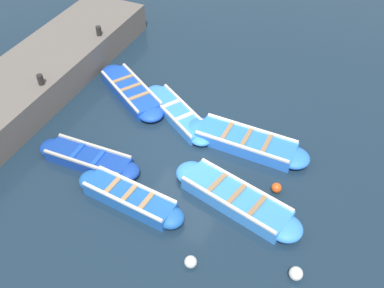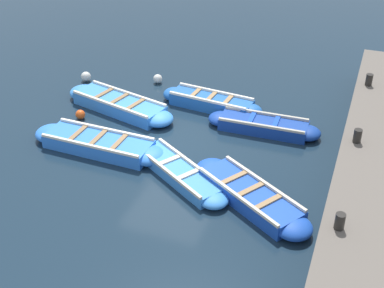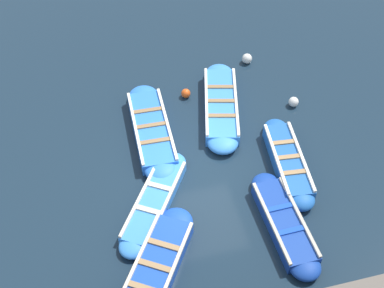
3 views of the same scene
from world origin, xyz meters
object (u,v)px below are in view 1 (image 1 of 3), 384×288
Objects in this scene: bollard_north at (99,31)px; boat_near_quay at (130,198)px; boat_end_of_row at (236,199)px; buoy_orange_near at (191,262)px; buoy_yellow_far at (296,274)px; boat_drifting at (131,92)px; boat_bow_out at (177,113)px; boat_far_corner at (246,142)px; boat_mid_row at (88,159)px; buoy_white_drifting at (276,188)px; bollard_mid_north at (40,80)px.

boat_near_quay is at bearing 128.23° from bollard_north.
buoy_orange_near is (0.33, 2.25, -0.04)m from boat_end_of_row.
boat_drifting is at bearing -32.82° from buoy_yellow_far.
boat_near_quay is (-0.41, 3.85, 0.05)m from boat_bow_out.
boat_far_corner is 1.12× the size of boat_drifting.
boat_near_quay is 1.02× the size of boat_mid_row.
bollard_north is at bearing -45.01° from buoy_orange_near.
buoy_orange_near is 3.37m from buoy_white_drifting.
boat_far_corner reaches higher than boat_mid_row.
bollard_north reaches higher than buoy_white_drifting.
boat_drifting is 12.29× the size of buoy_white_drifting.
boat_near_quay is 10.91× the size of buoy_orange_near.
boat_mid_row is at bearing 149.84° from bollard_mid_north.
boat_drifting is at bearing -81.48° from boat_mid_row.
boat_far_corner is 11.87× the size of buoy_yellow_far.
buoy_yellow_far is at bearing 116.19° from buoy_white_drifting.
buoy_white_drifting is at bearing -63.81° from buoy_yellow_far.
boat_drifting is at bearing -20.15° from buoy_white_drifting.
boat_bow_out reaches higher than buoy_yellow_far.
bollard_north is 1.12× the size of buoy_orange_near.
boat_drifting is 4.86m from boat_near_quay.
buoy_orange_near is (-2.32, 1.10, -0.05)m from boat_near_quay.
buoy_yellow_far is at bearing 147.18° from boat_drifting.
bollard_mid_north reaches higher than boat_bow_out.
boat_bow_out is 2.03m from boat_drifting.
boat_near_quay is 10.07× the size of buoy_yellow_far.
boat_mid_row reaches higher than buoy_orange_near.
boat_mid_row is (1.89, -0.82, -0.02)m from boat_near_quay.
buoy_white_drifting is at bearing -134.64° from boat_end_of_row.
bollard_mid_north reaches higher than boat_drifting.
buoy_orange_near is at bearing 118.89° from boat_bow_out.
boat_mid_row is 11.46× the size of buoy_white_drifting.
boat_far_corner is 4.04m from boat_near_quay.
boat_drifting is 8.48m from buoy_yellow_far.
boat_bow_out reaches higher than buoy_orange_near.
bollard_north is at bearing -35.79° from boat_drifting.
boat_mid_row is at bearing 98.52° from boat_drifting.
boat_far_corner is 1.95m from buoy_white_drifting.
buoy_white_drifting is at bearing -167.19° from boat_mid_row.
boat_end_of_row is at bearing 138.65° from boat_bow_out.
boat_bow_out is 9.75× the size of bollard_mid_north.
bollard_north is at bearing -90.00° from bollard_mid_north.
boat_far_corner is at bearing 169.92° from boat_drifting.
boat_near_quay is at bearing 30.11° from buoy_white_drifting.
boat_drifting is (1.99, -0.38, 0.04)m from boat_bow_out.
boat_end_of_row is at bearing 148.70° from boat_drifting.
buoy_yellow_far is (-2.57, 3.79, -0.02)m from boat_far_corner.
boat_mid_row reaches higher than boat_bow_out.
boat_end_of_row is 2.28m from buoy_orange_near.
buoy_orange_near reaches higher than buoy_white_drifting.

